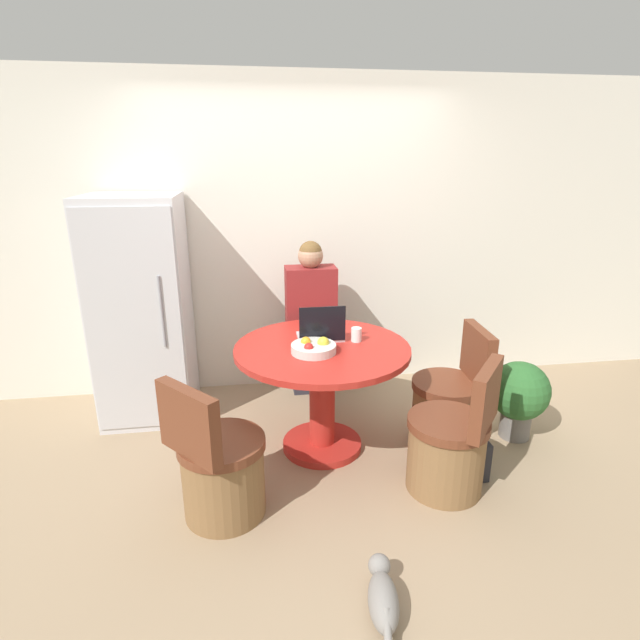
{
  "coord_description": "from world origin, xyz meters",
  "views": [
    {
      "loc": [
        -0.42,
        -2.78,
        1.97
      ],
      "look_at": [
        0.05,
        0.36,
        0.92
      ],
      "focal_mm": 28.0,
      "sensor_mm": 36.0,
      "label": 1
    }
  ],
  "objects_px": {
    "chair_right_side": "(448,406)",
    "fruit_bowl": "(314,348)",
    "dining_table": "(322,377)",
    "chair_near_left_corner": "(220,471)",
    "refrigerator": "(143,310)",
    "chair_near_right_corner": "(450,448)",
    "potted_plant": "(519,394)",
    "person_seated": "(310,314)",
    "handbag": "(464,460)",
    "laptop": "(321,332)",
    "cat": "(383,597)"
  },
  "relations": [
    {
      "from": "chair_near_right_corner",
      "to": "potted_plant",
      "type": "height_order",
      "value": "chair_near_right_corner"
    },
    {
      "from": "handbag",
      "to": "cat",
      "type": "bearing_deg",
      "value": -131.21
    },
    {
      "from": "potted_plant",
      "to": "handbag",
      "type": "bearing_deg",
      "value": -143.99
    },
    {
      "from": "fruit_bowl",
      "to": "handbag",
      "type": "height_order",
      "value": "fruit_bowl"
    },
    {
      "from": "dining_table",
      "to": "cat",
      "type": "height_order",
      "value": "dining_table"
    },
    {
      "from": "person_seated",
      "to": "handbag",
      "type": "distance_m",
      "value": 1.64
    },
    {
      "from": "refrigerator",
      "to": "cat",
      "type": "height_order",
      "value": "refrigerator"
    },
    {
      "from": "dining_table",
      "to": "handbag",
      "type": "xyz_separation_m",
      "value": [
        0.84,
        -0.49,
        -0.41
      ]
    },
    {
      "from": "chair_near_right_corner",
      "to": "potted_plant",
      "type": "bearing_deg",
      "value": 163.91
    },
    {
      "from": "chair_right_side",
      "to": "fruit_bowl",
      "type": "bearing_deg",
      "value": -83.83
    },
    {
      "from": "dining_table",
      "to": "chair_near_left_corner",
      "type": "bearing_deg",
      "value": -138.46
    },
    {
      "from": "handbag",
      "to": "potted_plant",
      "type": "bearing_deg",
      "value": 36.01
    },
    {
      "from": "dining_table",
      "to": "fruit_bowl",
      "type": "height_order",
      "value": "fruit_bowl"
    },
    {
      "from": "chair_near_right_corner",
      "to": "handbag",
      "type": "bearing_deg",
      "value": 158.25
    },
    {
      "from": "laptop",
      "to": "handbag",
      "type": "height_order",
      "value": "laptop"
    },
    {
      "from": "refrigerator",
      "to": "handbag",
      "type": "relative_size",
      "value": 5.68
    },
    {
      "from": "chair_right_side",
      "to": "fruit_bowl",
      "type": "height_order",
      "value": "fruit_bowl"
    },
    {
      "from": "laptop",
      "to": "fruit_bowl",
      "type": "height_order",
      "value": "laptop"
    },
    {
      "from": "chair_near_right_corner",
      "to": "cat",
      "type": "bearing_deg",
      "value": 1.04
    },
    {
      "from": "chair_near_right_corner",
      "to": "cat",
      "type": "height_order",
      "value": "chair_near_right_corner"
    },
    {
      "from": "chair_right_side",
      "to": "fruit_bowl",
      "type": "relative_size",
      "value": 2.97
    },
    {
      "from": "cat",
      "to": "potted_plant",
      "type": "xyz_separation_m",
      "value": [
        1.36,
        1.31,
        0.25
      ]
    },
    {
      "from": "potted_plant",
      "to": "cat",
      "type": "bearing_deg",
      "value": -136.09
    },
    {
      "from": "chair_near_right_corner",
      "to": "laptop",
      "type": "bearing_deg",
      "value": -95.74
    },
    {
      "from": "chair_right_side",
      "to": "cat",
      "type": "height_order",
      "value": "chair_right_side"
    },
    {
      "from": "potted_plant",
      "to": "person_seated",
      "type": "bearing_deg",
      "value": 148.06
    },
    {
      "from": "refrigerator",
      "to": "chair_right_side",
      "type": "bearing_deg",
      "value": -20.19
    },
    {
      "from": "cat",
      "to": "potted_plant",
      "type": "height_order",
      "value": "potted_plant"
    },
    {
      "from": "person_seated",
      "to": "dining_table",
      "type": "bearing_deg",
      "value": 88.2
    },
    {
      "from": "dining_table",
      "to": "chair_near_right_corner",
      "type": "bearing_deg",
      "value": -39.17
    },
    {
      "from": "chair_near_left_corner",
      "to": "fruit_bowl",
      "type": "bearing_deg",
      "value": -92.05
    },
    {
      "from": "chair_right_side",
      "to": "handbag",
      "type": "xyz_separation_m",
      "value": [
        -0.06,
        -0.43,
        -0.15
      ]
    },
    {
      "from": "chair_near_right_corner",
      "to": "handbag",
      "type": "height_order",
      "value": "chair_near_right_corner"
    },
    {
      "from": "chair_right_side",
      "to": "potted_plant",
      "type": "bearing_deg",
      "value": 93.22
    },
    {
      "from": "chair_near_right_corner",
      "to": "cat",
      "type": "xyz_separation_m",
      "value": [
        -0.63,
        -0.8,
        -0.2
      ]
    },
    {
      "from": "chair_right_side",
      "to": "chair_near_right_corner",
      "type": "bearing_deg",
      "value": -17.75
    },
    {
      "from": "refrigerator",
      "to": "chair_right_side",
      "type": "distance_m",
      "value": 2.37
    },
    {
      "from": "refrigerator",
      "to": "person_seated",
      "type": "bearing_deg",
      "value": 3.16
    },
    {
      "from": "dining_table",
      "to": "chair_right_side",
      "type": "distance_m",
      "value": 0.93
    },
    {
      "from": "chair_near_left_corner",
      "to": "fruit_bowl",
      "type": "xyz_separation_m",
      "value": [
        0.6,
        0.49,
        0.52
      ]
    },
    {
      "from": "refrigerator",
      "to": "dining_table",
      "type": "relative_size",
      "value": 1.46
    },
    {
      "from": "laptop",
      "to": "cat",
      "type": "bearing_deg",
      "value": 92.18
    },
    {
      "from": "dining_table",
      "to": "potted_plant",
      "type": "height_order",
      "value": "dining_table"
    },
    {
      "from": "chair_right_side",
      "to": "laptop",
      "type": "xyz_separation_m",
      "value": [
        -0.89,
        0.18,
        0.54
      ]
    },
    {
      "from": "chair_near_left_corner",
      "to": "handbag",
      "type": "height_order",
      "value": "chair_near_left_corner"
    },
    {
      "from": "laptop",
      "to": "cat",
      "type": "relative_size",
      "value": 0.7
    },
    {
      "from": "chair_near_right_corner",
      "to": "potted_plant",
      "type": "relative_size",
      "value": 1.48
    },
    {
      "from": "laptop",
      "to": "potted_plant",
      "type": "bearing_deg",
      "value": 172.77
    },
    {
      "from": "chair_near_left_corner",
      "to": "chair_near_right_corner",
      "type": "xyz_separation_m",
      "value": [
        1.37,
        0.03,
        0.0
      ]
    },
    {
      "from": "refrigerator",
      "to": "dining_table",
      "type": "bearing_deg",
      "value": -30.2
    }
  ]
}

